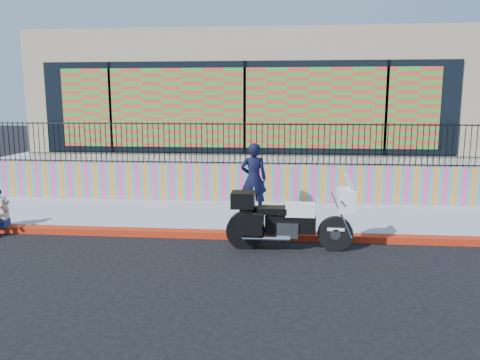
# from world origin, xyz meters

# --- Properties ---
(ground) EXTENTS (90.00, 90.00, 0.00)m
(ground) POSITION_xyz_m (0.00, 0.00, 0.00)
(ground) COLOR black
(ground) RESTS_ON ground
(red_curb) EXTENTS (16.00, 0.30, 0.15)m
(red_curb) POSITION_xyz_m (0.00, 0.00, 0.07)
(red_curb) COLOR #B72B0D
(red_curb) RESTS_ON ground
(sidewalk) EXTENTS (16.00, 3.00, 0.15)m
(sidewalk) POSITION_xyz_m (0.00, 1.65, 0.07)
(sidewalk) COLOR #909AAD
(sidewalk) RESTS_ON ground
(mural_wall) EXTENTS (16.00, 0.20, 1.10)m
(mural_wall) POSITION_xyz_m (0.00, 3.25, 0.70)
(mural_wall) COLOR #FF438A
(mural_wall) RESTS_ON sidewalk
(metal_fence) EXTENTS (15.80, 0.04, 1.20)m
(metal_fence) POSITION_xyz_m (0.00, 3.25, 1.85)
(metal_fence) COLOR black
(metal_fence) RESTS_ON mural_wall
(elevated_platform) EXTENTS (16.00, 10.00, 1.25)m
(elevated_platform) POSITION_xyz_m (0.00, 8.35, 0.62)
(elevated_platform) COLOR #909AAD
(elevated_platform) RESTS_ON ground
(storefront_building) EXTENTS (14.00, 8.06, 4.00)m
(storefront_building) POSITION_xyz_m (0.00, 8.13, 3.25)
(storefront_building) COLOR tan
(storefront_building) RESTS_ON elevated_platform
(police_motorcycle) EXTENTS (2.59, 0.86, 1.61)m
(police_motorcycle) POSITION_xyz_m (1.32, -0.68, 0.68)
(police_motorcycle) COLOR black
(police_motorcycle) RESTS_ON ground
(police_officer) EXTENTS (0.72, 0.52, 1.86)m
(police_officer) POSITION_xyz_m (0.44, 1.76, 1.08)
(police_officer) COLOR black
(police_officer) RESTS_ON sidewalk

